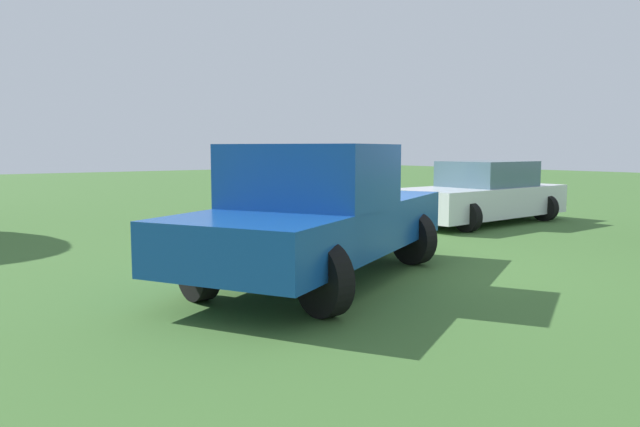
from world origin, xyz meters
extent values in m
plane|color=#3D662D|center=(0.00, 0.00, 0.00)|extent=(80.00, 80.00, 0.00)
cylinder|color=black|center=(1.36, -0.15, 0.40)|extent=(0.80, 0.22, 0.80)
cylinder|color=black|center=(-0.07, -0.90, 0.40)|extent=(0.80, 0.22, 0.80)
cylinder|color=black|center=(-0.14, 2.71, 0.40)|extent=(0.80, 0.22, 0.80)
cylinder|color=black|center=(-1.57, 1.97, 0.40)|extent=(0.80, 0.22, 0.80)
cube|color=#144799|center=(0.60, -0.44, 0.74)|extent=(2.63, 2.68, 0.64)
cube|color=#144799|center=(-0.25, 1.17, 1.12)|extent=(2.44, 2.32, 1.40)
cube|color=slate|center=(-0.25, 1.17, 1.56)|extent=(2.20, 2.03, 0.48)
cube|color=#144799|center=(-0.71, 2.07, 0.72)|extent=(2.82, 3.03, 0.60)
cube|color=silver|center=(1.04, -1.28, 0.48)|extent=(1.68, 0.96, 0.16)
cylinder|color=black|center=(1.77, -4.42, 0.32)|extent=(0.65, 0.20, 0.65)
cylinder|color=black|center=(3.31, -4.35, 0.32)|extent=(0.65, 0.20, 0.65)
cylinder|color=black|center=(1.92, -7.50, 0.32)|extent=(0.65, 0.20, 0.65)
cylinder|color=black|center=(3.46, -7.42, 0.32)|extent=(0.65, 0.20, 0.65)
cube|color=white|center=(2.61, -5.92, 0.53)|extent=(2.02, 4.75, 0.68)
cube|color=slate|center=(2.63, -6.16, 1.17)|extent=(1.68, 2.13, 0.60)
cylinder|color=#7A6B51|center=(4.65, -1.70, 0.40)|extent=(0.14, 0.14, 0.79)
cylinder|color=#7A6B51|center=(4.55, -1.53, 0.40)|extent=(0.14, 0.14, 0.79)
cylinder|color=#284C93|center=(4.60, -1.61, 1.09)|extent=(0.44, 0.44, 0.60)
sphere|color=brown|center=(4.60, -1.61, 1.54)|extent=(0.21, 0.21, 0.21)
camera|label=1|loc=(-6.52, 5.73, 1.76)|focal=33.95mm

